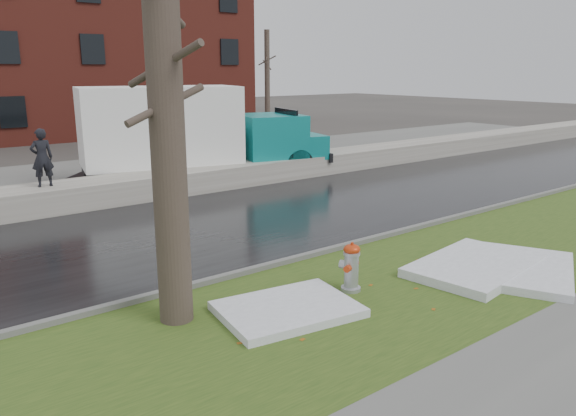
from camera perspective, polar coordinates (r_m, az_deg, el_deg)
ground at (r=11.13m, az=3.62°, el=-7.00°), size 120.00×120.00×0.00m
verge at (r=10.29m, az=8.28°, el=-8.81°), size 60.00×4.50×0.04m
road at (r=14.62m, az=-8.13°, el=-1.89°), size 60.00×7.00×0.03m
parking_lot at (r=22.24m, az=-19.16°, el=2.94°), size 60.00×9.00×0.03m
curb at (r=11.83m, az=0.40°, el=-5.33°), size 60.00×0.15×0.14m
snowbank at (r=18.21m, az=-14.79°, el=2.10°), size 60.00×1.60×0.75m
brick_building at (r=38.81m, az=-25.42°, el=14.20°), size 26.00×12.00×10.00m
bg_tree_right at (r=39.17m, az=-2.13°, el=13.04°), size 1.40×1.62×6.50m
fire_hydrant at (r=10.26m, az=6.43°, el=-5.77°), size 0.45×0.43×0.92m
tree at (r=8.60m, az=-12.28°, el=9.75°), size 1.38×1.63×6.66m
box_truck at (r=20.30m, az=-9.79°, el=7.61°), size 10.28×4.24×3.40m
worker at (r=17.12m, az=-23.72°, el=4.70°), size 0.62×0.42×1.63m
snow_patch_near at (r=12.11m, az=22.27°, el=-5.70°), size 3.22×2.95×0.16m
snow_patch_far at (r=9.44m, az=-0.04°, el=-10.24°), size 2.42×1.91×0.14m
snow_patch_side at (r=11.92m, az=18.44°, el=-5.62°), size 3.02×2.17×0.18m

